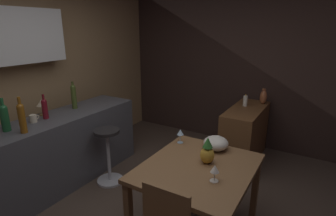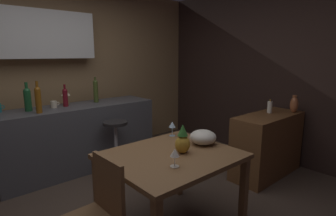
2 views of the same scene
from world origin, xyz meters
name	(u,v)px [view 1 (image 1 of 2)]	position (x,y,z in m)	size (l,w,h in m)	color
wall_kitchen_back	(12,73)	(-0.06, 2.08, 1.41)	(5.20, 0.33, 2.60)	#9E7A51
wall_side_right	(224,67)	(2.55, 0.30, 1.30)	(0.10, 4.40, 2.60)	#33231E
dining_table	(198,175)	(0.16, -0.36, 0.65)	(1.10, 0.95, 0.74)	brown
kitchen_counter	(63,149)	(0.11, 1.51, 0.45)	(2.10, 0.60, 0.90)	#4C4C51
sideboard_cabinet	(244,135)	(1.90, -0.32, 0.41)	(1.10, 0.44, 0.82)	brown
bar_stool	(108,155)	(0.39, 0.99, 0.39)	(0.34, 0.34, 0.73)	#262323
wine_glass_left	(180,133)	(0.51, 0.02, 0.86)	(0.07, 0.07, 0.15)	silver
wine_glass_right	(215,169)	(0.00, -0.58, 0.85)	(0.07, 0.07, 0.15)	silver
pineapple_centerpiece	(207,152)	(0.25, -0.40, 0.85)	(0.13, 0.13, 0.26)	gold
fruit_bowl	(216,143)	(0.56, -0.37, 0.81)	(0.25, 0.25, 0.14)	beige
wine_bottle_ruby	(45,108)	(-0.03, 1.56, 1.03)	(0.07, 0.07, 0.30)	maroon
wine_bottle_amber	(22,117)	(-0.42, 1.36, 1.08)	(0.07, 0.07, 0.38)	#8C5114
wine_bottle_olive	(74,96)	(0.43, 1.60, 1.08)	(0.07, 0.07, 0.37)	#475623
wine_bottle_green	(4,116)	(-0.49, 1.56, 1.06)	(0.08, 0.08, 0.36)	#1E592D
cup_cream	(33,119)	(-0.18, 1.57, 0.95)	(0.11, 0.08, 0.09)	beige
counter_lamp	(42,104)	(0.03, 1.70, 1.05)	(0.13, 0.13, 0.20)	#A58447
pillar_candle_tall	(245,101)	(2.00, -0.26, 0.90)	(0.06, 0.06, 0.18)	white
vase_copper	(263,97)	(2.27, -0.46, 0.93)	(0.10, 0.10, 0.23)	#B26038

